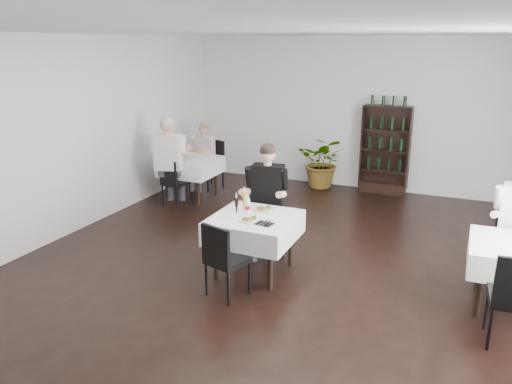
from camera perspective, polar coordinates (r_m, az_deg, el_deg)
room_shell at (r=5.97m, az=2.44°, el=3.41°), size 9.00×9.00×9.00m
wine_shelf at (r=10.06m, az=14.53°, el=4.59°), size 0.90×0.28×1.75m
main_table at (r=6.34m, az=-0.20°, el=-4.09°), size 1.03×1.03×0.77m
left_table at (r=9.53m, az=-7.44°, el=2.93°), size 0.98×0.98×0.77m
potted_tree at (r=10.26m, az=7.69°, el=3.42°), size 0.98×0.86×1.06m
main_chair_far at (r=7.01m, az=1.29°, el=-2.19°), size 0.64×0.64×1.05m
main_chair_near at (r=5.79m, az=-3.81°, el=-7.32°), size 0.52×0.52×0.91m
left_chair_far at (r=10.17m, az=-5.02°, el=3.55°), size 0.59×0.59×0.98m
left_chair_near at (r=9.11m, az=-9.49°, el=1.40°), size 0.46×0.46×0.87m
diner_main at (r=6.84m, az=1.18°, el=0.06°), size 0.63×0.65×1.57m
diner_left_far at (r=10.06m, az=-6.15°, el=4.65°), size 0.54×0.56×1.34m
diner_left_near at (r=9.05m, az=-9.85°, el=4.28°), size 0.69×0.74×1.65m
plate_far at (r=6.50m, az=0.90°, el=-2.00°), size 0.25×0.25×0.07m
plate_near at (r=6.13m, az=-0.73°, el=-3.20°), size 0.26×0.26×0.07m
pilsner_dark at (r=6.32m, az=-2.24°, el=-1.60°), size 0.07×0.07×0.29m
pilsner_lager at (r=6.43m, az=-1.34°, el=-1.11°), size 0.08×0.08×0.33m
coke_bottle at (r=6.35m, az=-0.95°, el=-1.66°), size 0.06×0.06×0.25m
napkin_cutlery at (r=6.03m, az=0.98°, el=-3.63°), size 0.22×0.22×0.02m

